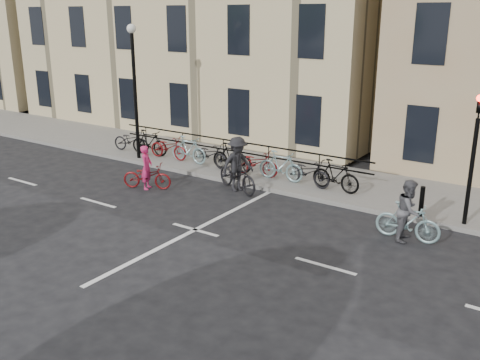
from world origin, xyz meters
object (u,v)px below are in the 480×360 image
Objects in this scene: lamp_post at (134,75)px; cyclist_grey at (408,216)px; traffic_light at (475,144)px; cyclist_pink at (147,174)px; cyclist_dark at (237,170)px.

lamp_post is 12.07m from cyclist_grey.
cyclist_pink is (-9.91, -2.36, -1.93)m from traffic_light.
cyclist_grey is (8.81, 0.69, 0.15)m from cyclist_pink.
cyclist_grey is at bearing -109.46° from cyclist_pink.
cyclist_grey is (11.61, -1.73, -2.81)m from lamp_post.
lamp_post is 3.02× the size of cyclist_grey.
cyclist_dark is at bearing -8.81° from lamp_post.
traffic_light is at bearing -61.68° from cyclist_dark.
cyclist_pink is (2.79, -2.42, -2.96)m from lamp_post.
traffic_light is 7.44m from cyclist_dark.
traffic_light is at bearing -100.51° from cyclist_pink.
cyclist_dark reaches higher than cyclist_pink.
traffic_light is 1.75× the size of cyclist_dark.
traffic_light is 12.74m from lamp_post.
lamp_post reaches higher than cyclist_dark.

